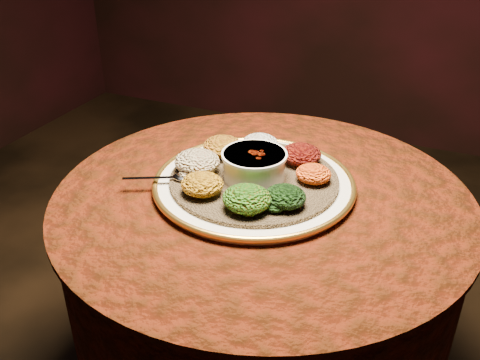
% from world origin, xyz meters
% --- Properties ---
extents(table, '(0.96, 0.96, 0.73)m').
position_xyz_m(table, '(0.00, 0.00, 0.55)').
color(table, black).
rests_on(table, ground).
extents(platter, '(0.49, 0.49, 0.02)m').
position_xyz_m(platter, '(-0.03, 0.01, 0.75)').
color(platter, silver).
rests_on(platter, table).
extents(injera, '(0.43, 0.43, 0.01)m').
position_xyz_m(injera, '(-0.03, 0.01, 0.76)').
color(injera, brown).
rests_on(injera, platter).
extents(stew_bowl, '(0.15, 0.15, 0.06)m').
position_xyz_m(stew_bowl, '(-0.03, 0.01, 0.80)').
color(stew_bowl, silver).
rests_on(stew_bowl, injera).
extents(spoon, '(0.15, 0.08, 0.01)m').
position_xyz_m(spoon, '(-0.18, -0.07, 0.77)').
color(spoon, silver).
rests_on(spoon, injera).
extents(portion_ayib, '(0.09, 0.09, 0.04)m').
position_xyz_m(portion_ayib, '(-0.06, 0.14, 0.78)').
color(portion_ayib, white).
rests_on(portion_ayib, injera).
extents(portion_kitfo, '(0.10, 0.09, 0.05)m').
position_xyz_m(portion_kitfo, '(0.05, 0.13, 0.79)').
color(portion_kitfo, black).
rests_on(portion_kitfo, injera).
extents(portion_tikil, '(0.08, 0.08, 0.04)m').
position_xyz_m(portion_tikil, '(0.10, 0.05, 0.78)').
color(portion_tikil, '#B98A0F').
rests_on(portion_tikil, injera).
extents(portion_gomen, '(0.09, 0.08, 0.04)m').
position_xyz_m(portion_gomen, '(0.08, -0.07, 0.78)').
color(portion_gomen, black).
rests_on(portion_gomen, injera).
extents(portion_mixveg, '(0.10, 0.10, 0.05)m').
position_xyz_m(portion_mixveg, '(0.01, -0.12, 0.79)').
color(portion_mixveg, '#912E09').
rests_on(portion_mixveg, injera).
extents(portion_kik, '(0.09, 0.09, 0.05)m').
position_xyz_m(portion_kik, '(-0.10, -0.10, 0.78)').
color(portion_kik, '#BE8110').
rests_on(portion_kik, injera).
extents(portion_timatim, '(0.11, 0.10, 0.05)m').
position_xyz_m(portion_timatim, '(-0.16, -0.01, 0.79)').
color(portion_timatim, maroon).
rests_on(portion_timatim, injera).
extents(portion_shiro, '(0.10, 0.09, 0.05)m').
position_xyz_m(portion_shiro, '(-0.14, 0.09, 0.79)').
color(portion_shiro, '#A36E13').
rests_on(portion_shiro, injera).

